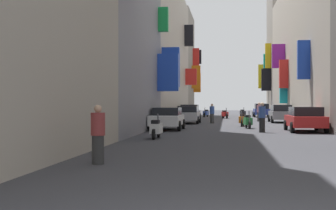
# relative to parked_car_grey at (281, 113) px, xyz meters

# --- Properties ---
(ground_plane) EXTENTS (140.00, 140.00, 0.00)m
(ground_plane) POSITION_rel_parked_car_grey_xyz_m (-4.02, -4.37, -0.77)
(ground_plane) COLOR #38383D
(building_left_mid_b) EXTENTS (7.24, 23.28, 12.80)m
(building_left_mid_b) POSITION_rel_parked_car_grey_xyz_m (-12.01, 3.66, 5.62)
(building_left_mid_b) COLOR #B2A899
(building_left_mid_b) RESTS_ON ground
(building_left_mid_c) EXTENTS (7.14, 10.33, 13.23)m
(building_left_mid_c) POSITION_rel_parked_car_grey_xyz_m (-12.00, 20.48, 5.84)
(building_left_mid_c) COLOR gray
(building_left_mid_c) RESTS_ON ground
(building_right_mid_a) EXTENTS (7.21, 31.30, 12.96)m
(building_right_mid_a) POSITION_rel_parked_car_grey_xyz_m (3.98, 1.65, 5.70)
(building_right_mid_a) COLOR #B2A899
(building_right_mid_a) RESTS_ON ground
(building_right_mid_b) EXTENTS (7.28, 8.34, 18.20)m
(building_right_mid_b) POSITION_rel_parked_car_grey_xyz_m (3.96, 21.46, 8.30)
(building_right_mid_b) COLOR gray
(building_right_mid_b) RESTS_ON ground
(parked_car_grey) EXTENTS (1.85, 4.28, 1.48)m
(parked_car_grey) POSITION_rel_parked_car_grey_xyz_m (0.00, 0.00, 0.00)
(parked_car_grey) COLOR slate
(parked_car_grey) RESTS_ON ground
(parked_car_silver) EXTENTS (1.89, 4.25, 1.39)m
(parked_car_silver) POSITION_rel_parked_car_grey_xyz_m (-7.57, -2.62, -0.04)
(parked_car_silver) COLOR #B7B7BC
(parked_car_silver) RESTS_ON ground
(parked_car_blue) EXTENTS (1.88, 4.06, 1.55)m
(parked_car_blue) POSITION_rel_parked_car_grey_xyz_m (-0.48, 15.21, 0.03)
(parked_car_blue) COLOR navy
(parked_car_blue) RESTS_ON ground
(parked_car_white) EXTENTS (1.92, 3.93, 1.35)m
(parked_car_white) POSITION_rel_parked_car_grey_xyz_m (-8.08, -11.79, -0.05)
(parked_car_white) COLOR white
(parked_car_white) RESTS_ON ground
(parked_car_black) EXTENTS (2.00, 3.90, 1.47)m
(parked_car_black) POSITION_rel_parked_car_grey_xyz_m (-8.02, 4.77, -0.01)
(parked_car_black) COLOR black
(parked_car_black) RESTS_ON ground
(parked_car_red) EXTENTS (1.97, 4.23, 1.41)m
(parked_car_red) POSITION_rel_parked_car_grey_xyz_m (-0.08, -12.60, -0.03)
(parked_car_red) COLOR #B21E1E
(parked_car_red) RESTS_ON ground
(scooter_black) EXTENTS (0.67, 1.80, 1.13)m
(scooter_black) POSITION_rel_parked_car_grey_xyz_m (-2.61, 15.70, -0.31)
(scooter_black) COLOR black
(scooter_black) RESTS_ON ground
(scooter_orange) EXTENTS (0.56, 1.85, 1.13)m
(scooter_orange) POSITION_rel_parked_car_grey_xyz_m (-3.39, -6.78, -0.31)
(scooter_orange) COLOR orange
(scooter_orange) RESTS_ON ground
(scooter_green) EXTENTS (0.56, 1.82, 1.13)m
(scooter_green) POSITION_rel_parked_car_grey_xyz_m (-3.15, -9.53, -0.31)
(scooter_green) COLOR #287F3D
(scooter_green) RESTS_ON ground
(scooter_white) EXTENTS (0.46, 1.85, 1.13)m
(scooter_white) POSITION_rel_parked_car_grey_xyz_m (-7.69, -18.76, -0.31)
(scooter_white) COLOR silver
(scooter_white) RESTS_ON ground
(scooter_blue) EXTENTS (0.68, 1.77, 1.13)m
(scooter_blue) POSITION_rel_parked_car_grey_xyz_m (-6.88, 14.45, -0.31)
(scooter_blue) COLOR #2D4CAD
(scooter_blue) RESTS_ON ground
(scooter_red) EXTENTS (0.75, 1.80, 1.13)m
(scooter_red) POSITION_rel_parked_car_grey_xyz_m (-4.68, 9.78, -0.31)
(scooter_red) COLOR red
(scooter_red) RESTS_ON ground
(pedestrian_crossing) EXTENTS (0.40, 0.40, 1.65)m
(pedestrian_crossing) POSITION_rel_parked_car_grey_xyz_m (-2.56, -13.62, 0.05)
(pedestrian_crossing) COLOR black
(pedestrian_crossing) RESTS_ON ground
(pedestrian_near_left) EXTENTS (0.47, 0.47, 1.57)m
(pedestrian_near_left) POSITION_rel_parked_car_grey_xyz_m (-7.89, -27.68, 0.00)
(pedestrian_near_left) COLOR #313131
(pedestrian_near_left) RESTS_ON ground
(pedestrian_near_right) EXTENTS (0.54, 0.54, 1.57)m
(pedestrian_near_right) POSITION_rel_parked_car_grey_xyz_m (-5.66, -2.21, 0.00)
(pedestrian_near_right) COLOR #353535
(pedestrian_near_right) RESTS_ON ground
(pedestrian_mid_street) EXTENTS (0.49, 0.49, 1.67)m
(pedestrian_mid_street) POSITION_rel_parked_car_grey_xyz_m (-1.66, 1.92, 0.06)
(pedestrian_mid_street) COLOR #3A3A3A
(pedestrian_mid_street) RESTS_ON ground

